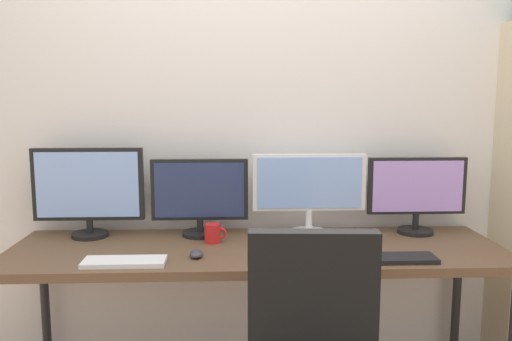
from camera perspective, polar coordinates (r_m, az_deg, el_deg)
The scene contains 10 objects.
wall_back at distance 2.80m, azimuth -0.32°, elevation 5.35°, with size 4.67×0.10×2.60m.
desk at distance 2.49m, azimuth 0.05°, elevation -9.31°, with size 2.27×0.68×0.74m.
monitor_far_left at distance 2.72m, azimuth -17.62°, elevation -1.92°, with size 0.54×0.18×0.44m.
monitor_center_left at distance 2.64m, azimuth -6.08°, elevation -2.63°, with size 0.48×0.18×0.38m.
monitor_center_right at distance 2.65m, azimuth 5.75°, elevation -1.90°, with size 0.56×0.18×0.41m.
monitor_far_right at distance 2.79m, azimuth 16.91°, elevation -2.18°, with size 0.50×0.18×0.39m.
keyboard_left at distance 2.30m, azimuth -13.99°, elevation -9.52°, with size 0.34×0.13×0.02m, color silver.
keyboard_right at distance 2.35m, azimuth 14.27°, elevation -9.15°, with size 0.38×0.13×0.02m, color black.
computer_mouse at distance 2.33m, azimuth -6.44°, elevation -8.89°, with size 0.06×0.10×0.03m, color #38383D.
coffee_mug at distance 2.54m, azimuth -4.65°, elevation -6.74°, with size 0.11×0.08×0.09m.
Camera 1 is at (-0.10, -1.77, 1.44)m, focal length 37.16 mm.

